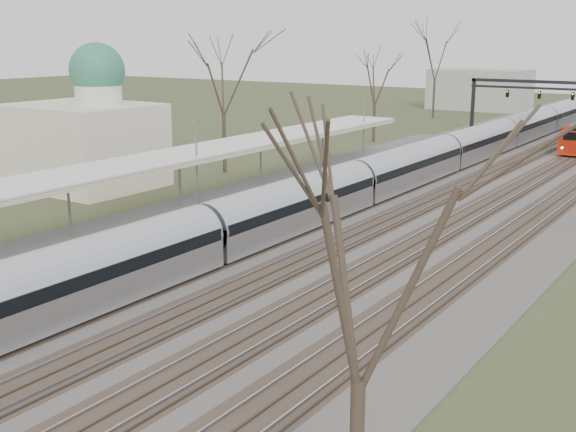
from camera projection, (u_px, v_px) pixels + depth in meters
name	position (u px, v px, depth m)	size (l,w,h in m)	color
track_bed	(462.00, 181.00, 54.31)	(24.00, 160.00, 0.22)	#474442
platform	(219.00, 203.00, 45.16)	(3.50, 69.00, 1.00)	#9E9B93
canopy	(167.00, 159.00, 40.70)	(4.10, 50.00, 3.11)	slate
dome_building	(85.00, 136.00, 51.64)	(10.00, 8.00, 10.30)	beige
signal_gantry	(567.00, 92.00, 77.28)	(21.00, 0.59, 6.08)	black
tree_west_far	(223.00, 72.00, 56.11)	(5.50, 5.50, 11.33)	#2D231C
tree_east_near	(361.00, 258.00, 13.64)	(4.50, 4.50, 9.27)	#2D231C
train_near	(445.00, 154.00, 58.03)	(2.62, 90.21, 3.05)	#B4B7BF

